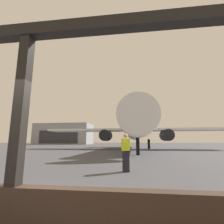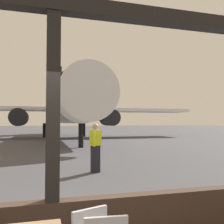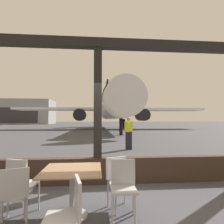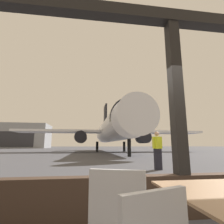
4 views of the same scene
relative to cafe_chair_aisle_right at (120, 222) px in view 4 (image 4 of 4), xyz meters
The scene contains 6 objects.
ground_plane 41.45m from the cafe_chair_aisle_right, 88.21° to the left, with size 220.00×220.00×0.00m, color #424247.
window_frame 2.06m from the cafe_chair_aisle_right, 47.81° to the left, with size 8.42×0.24×3.66m.
cafe_chair_aisle_right is the anchor object (origin of this frame).
airplane 27.21m from the cafe_chair_aisle_right, 81.89° to the left, with size 31.39×29.71×10.61m.
ground_crew_worker 7.19m from the cafe_chair_aisle_right, 65.39° to the left, with size 0.40×0.53×1.74m.
distant_hangar 75.81m from the cafe_chair_aisle_right, 111.55° to the left, with size 24.38×12.38×9.11m.
Camera 4 is at (-1.54, -2.78, 1.11)m, focal length 27.80 mm.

